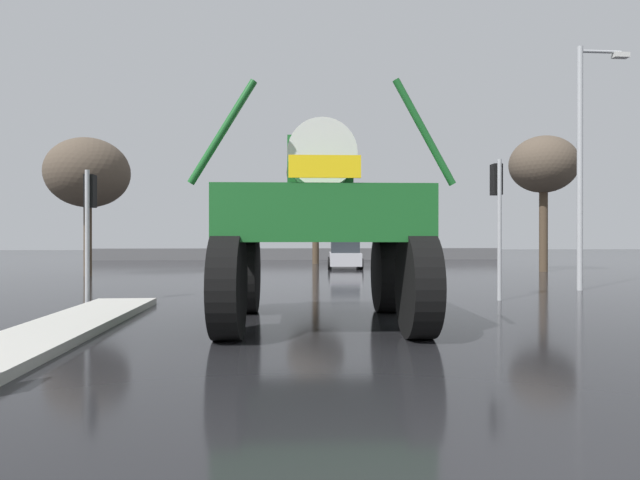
{
  "coord_description": "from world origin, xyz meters",
  "views": [
    {
      "loc": [
        -1.58,
        -2.7,
        1.65
      ],
      "look_at": [
        -0.59,
        10.38,
        1.62
      ],
      "focal_mm": 30.08,
      "sensor_mm": 36.0,
      "label": 1
    }
  ],
  "objects_px": {
    "sedan_ahead": "(345,255)",
    "traffic_signal_far_left": "(432,214)",
    "streetlight_near_right": "(584,155)",
    "bare_tree_left": "(88,173)",
    "traffic_signal_near_left": "(90,207)",
    "bare_tree_right": "(544,166)",
    "oversize_sprayer": "(320,224)",
    "traffic_signal_near_right": "(497,198)",
    "bare_tree_far_center": "(316,173)"
  },
  "relations": [
    {
      "from": "traffic_signal_near_left",
      "to": "traffic_signal_near_right",
      "type": "xyz_separation_m",
      "value": [
        10.72,
        -0.01,
        0.29
      ]
    },
    {
      "from": "traffic_signal_far_left",
      "to": "bare_tree_far_center",
      "type": "distance_m",
      "value": 9.0
    },
    {
      "from": "oversize_sprayer",
      "to": "streetlight_near_right",
      "type": "bearing_deg",
      "value": -53.77
    },
    {
      "from": "traffic_signal_near_left",
      "to": "traffic_signal_far_left",
      "type": "distance_m",
      "value": 20.37
    },
    {
      "from": "bare_tree_right",
      "to": "bare_tree_far_center",
      "type": "distance_m",
      "value": 14.31
    },
    {
      "from": "bare_tree_far_center",
      "to": "bare_tree_left",
      "type": "bearing_deg",
      "value": -134.63
    },
    {
      "from": "sedan_ahead",
      "to": "streetlight_near_right",
      "type": "bearing_deg",
      "value": -151.15
    },
    {
      "from": "traffic_signal_far_left",
      "to": "traffic_signal_near_right",
      "type": "bearing_deg",
      "value": -99.82
    },
    {
      "from": "sedan_ahead",
      "to": "traffic_signal_near_left",
      "type": "distance_m",
      "value": 18.13
    },
    {
      "from": "sedan_ahead",
      "to": "bare_tree_far_center",
      "type": "bearing_deg",
      "value": 18.33
    },
    {
      "from": "traffic_signal_far_left",
      "to": "traffic_signal_near_left",
      "type": "bearing_deg",
      "value": -131.07
    },
    {
      "from": "bare_tree_left",
      "to": "bare_tree_far_center",
      "type": "xyz_separation_m",
      "value": [
        10.84,
        10.98,
        1.43
      ]
    },
    {
      "from": "streetlight_near_right",
      "to": "bare_tree_left",
      "type": "relative_size",
      "value": 1.28
    },
    {
      "from": "traffic_signal_far_left",
      "to": "streetlight_near_right",
      "type": "distance_m",
      "value": 13.11
    },
    {
      "from": "bare_tree_left",
      "to": "bare_tree_far_center",
      "type": "distance_m",
      "value": 15.49
    },
    {
      "from": "bare_tree_left",
      "to": "traffic_signal_near_left",
      "type": "bearing_deg",
      "value": -70.66
    },
    {
      "from": "bare_tree_left",
      "to": "bare_tree_right",
      "type": "bearing_deg",
      "value": 4.57
    },
    {
      "from": "traffic_signal_near_left",
      "to": "streetlight_near_right",
      "type": "distance_m",
      "value": 14.87
    },
    {
      "from": "traffic_signal_near_right",
      "to": "bare_tree_left",
      "type": "bearing_deg",
      "value": 144.38
    },
    {
      "from": "sedan_ahead",
      "to": "traffic_signal_near_left",
      "type": "relative_size",
      "value": 1.25
    },
    {
      "from": "streetlight_near_right",
      "to": "bare_tree_right",
      "type": "height_order",
      "value": "streetlight_near_right"
    },
    {
      "from": "traffic_signal_near_left",
      "to": "bare_tree_right",
      "type": "distance_m",
      "value": 21.94
    },
    {
      "from": "sedan_ahead",
      "to": "bare_tree_far_center",
      "type": "height_order",
      "value": "bare_tree_far_center"
    },
    {
      "from": "sedan_ahead",
      "to": "bare_tree_far_center",
      "type": "relative_size",
      "value": 0.55
    },
    {
      "from": "bare_tree_right",
      "to": "streetlight_near_right",
      "type": "bearing_deg",
      "value": -110.41
    },
    {
      "from": "traffic_signal_far_left",
      "to": "bare_tree_left",
      "type": "xyz_separation_m",
      "value": [
        -16.98,
        -5.1,
        1.53
      ]
    },
    {
      "from": "traffic_signal_near_right",
      "to": "traffic_signal_far_left",
      "type": "height_order",
      "value": "traffic_signal_far_left"
    },
    {
      "from": "sedan_ahead",
      "to": "traffic_signal_far_left",
      "type": "distance_m",
      "value": 5.4
    },
    {
      "from": "streetlight_near_right",
      "to": "bare_tree_far_center",
      "type": "xyz_separation_m",
      "value": [
        -7.32,
        18.86,
        1.65
      ]
    },
    {
      "from": "oversize_sprayer",
      "to": "bare_tree_left",
      "type": "bearing_deg",
      "value": 35.66
    },
    {
      "from": "traffic_signal_near_right",
      "to": "streetlight_near_right",
      "type": "bearing_deg",
      "value": 31.7
    },
    {
      "from": "bare_tree_left",
      "to": "bare_tree_far_center",
      "type": "height_order",
      "value": "bare_tree_far_center"
    },
    {
      "from": "streetlight_near_right",
      "to": "bare_tree_right",
      "type": "relative_size",
      "value": 1.14
    },
    {
      "from": "traffic_signal_near_left",
      "to": "traffic_signal_near_right",
      "type": "relative_size",
      "value": 0.9
    },
    {
      "from": "oversize_sprayer",
      "to": "bare_tree_left",
      "type": "distance_m",
      "value": 16.91
    },
    {
      "from": "traffic_signal_near_left",
      "to": "traffic_signal_near_right",
      "type": "bearing_deg",
      "value": -0.03
    },
    {
      "from": "traffic_signal_near_right",
      "to": "traffic_signal_far_left",
      "type": "distance_m",
      "value": 15.59
    },
    {
      "from": "sedan_ahead",
      "to": "bare_tree_left",
      "type": "distance_m",
      "value": 13.91
    },
    {
      "from": "sedan_ahead",
      "to": "traffic_signal_near_right",
      "type": "bearing_deg",
      "value": -167.33
    },
    {
      "from": "bare_tree_right",
      "to": "traffic_signal_far_left",
      "type": "bearing_deg",
      "value": 144.77
    },
    {
      "from": "traffic_signal_far_left",
      "to": "oversize_sprayer",
      "type": "bearing_deg",
      "value": -112.16
    },
    {
      "from": "traffic_signal_far_left",
      "to": "bare_tree_far_center",
      "type": "relative_size",
      "value": 0.54
    },
    {
      "from": "bare_tree_right",
      "to": "sedan_ahead",
      "type": "bearing_deg",
      "value": 157.87
    },
    {
      "from": "sedan_ahead",
      "to": "traffic_signal_near_right",
      "type": "height_order",
      "value": "traffic_signal_near_right"
    },
    {
      "from": "oversize_sprayer",
      "to": "traffic_signal_near_right",
      "type": "height_order",
      "value": "oversize_sprayer"
    },
    {
      "from": "streetlight_near_right",
      "to": "traffic_signal_near_left",
      "type": "bearing_deg",
      "value": -170.77
    },
    {
      "from": "sedan_ahead",
      "to": "traffic_signal_far_left",
      "type": "bearing_deg",
      "value": -91.65
    },
    {
      "from": "streetlight_near_right",
      "to": "oversize_sprayer",
      "type": "bearing_deg",
      "value": -145.91
    },
    {
      "from": "traffic_signal_near_right",
      "to": "traffic_signal_near_left",
      "type": "bearing_deg",
      "value": 179.97
    },
    {
      "from": "oversize_sprayer",
      "to": "bare_tree_left",
      "type": "xyz_separation_m",
      "value": [
        -9.23,
        13.93,
        2.6
      ]
    }
  ]
}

